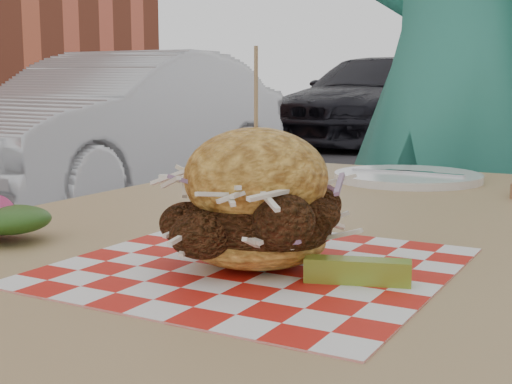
# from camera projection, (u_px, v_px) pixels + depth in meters

# --- Properties ---
(diner) EXTENTS (0.80, 0.63, 1.91)m
(diner) POSITION_uv_depth(u_px,v_px,m) (453.00, 72.00, 1.78)
(diner) COLOR teal
(diner) RESTS_ON ground
(car_white) EXTENTS (1.40, 3.61, 1.17)m
(car_white) POSITION_uv_depth(u_px,v_px,m) (120.00, 125.00, 5.66)
(car_white) COLOR silver
(car_white) RESTS_ON ground
(car_dark) EXTENTS (2.23, 4.65, 1.31)m
(car_dark) POSITION_uv_depth(u_px,v_px,m) (377.00, 100.00, 10.87)
(car_dark) COLOR black
(car_dark) RESTS_ON ground
(patio_table) EXTENTS (0.80, 1.20, 0.75)m
(patio_table) POSITION_uv_depth(u_px,v_px,m) (315.00, 273.00, 0.97)
(patio_table) COLOR tan
(patio_table) RESTS_ON ground
(patio_chair) EXTENTS (0.49, 0.50, 0.95)m
(patio_chair) POSITION_uv_depth(u_px,v_px,m) (485.00, 226.00, 1.89)
(patio_chair) COLOR tan
(patio_chair) RESTS_ON ground
(paper_liner) EXTENTS (0.36, 0.36, 0.00)m
(paper_liner) POSITION_uv_depth(u_px,v_px,m) (256.00, 266.00, 0.70)
(paper_liner) COLOR red
(paper_liner) RESTS_ON patio_table
(sandwich) EXTENTS (0.19, 0.19, 0.21)m
(sandwich) POSITION_uv_depth(u_px,v_px,m) (256.00, 206.00, 0.69)
(sandwich) COLOR #EEAD43
(sandwich) RESTS_ON paper_liner
(pickle_spear) EXTENTS (0.10, 0.05, 0.02)m
(pickle_spear) POSITION_uv_depth(u_px,v_px,m) (357.00, 271.00, 0.64)
(pickle_spear) COLOR olive
(pickle_spear) RESTS_ON paper_liner
(place_setting) EXTENTS (0.27, 0.27, 0.02)m
(place_setting) POSITION_uv_depth(u_px,v_px,m) (408.00, 177.00, 1.31)
(place_setting) COLOR white
(place_setting) RESTS_ON patio_table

